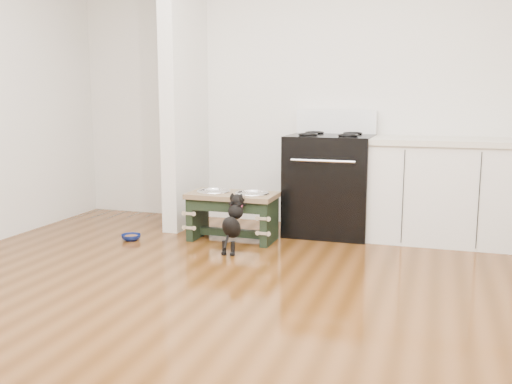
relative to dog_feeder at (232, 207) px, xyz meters
name	(u,v)px	position (x,y,z in m)	size (l,w,h in m)	color
ground	(220,311)	(0.52, -1.63, -0.30)	(5.00, 5.00, 0.00)	#47260C
room_shell	(217,32)	(0.52, -1.63, 1.32)	(5.00, 5.00, 5.00)	silver
partition_wall	(185,88)	(-0.66, 0.47, 1.05)	(0.15, 0.80, 2.70)	silver
oven_range	(330,183)	(0.77, 0.53, 0.17)	(0.76, 0.69, 1.14)	black
cabinet_run	(440,190)	(1.75, 0.54, 0.15)	(1.24, 0.64, 0.91)	silver
dog_feeder	(232,207)	(0.00, 0.00, 0.00)	(0.78, 0.42, 0.44)	black
puppy	(233,221)	(0.14, -0.36, -0.04)	(0.14, 0.40, 0.47)	black
floor_bowl	(131,237)	(-0.86, -0.29, -0.28)	(0.22, 0.22, 0.05)	#0B1853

